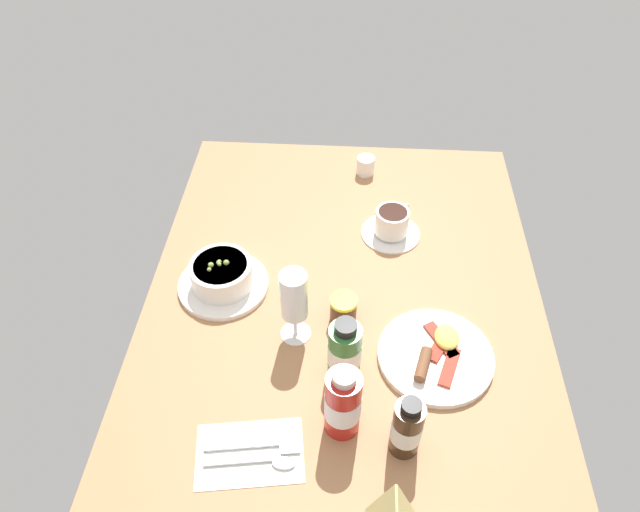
# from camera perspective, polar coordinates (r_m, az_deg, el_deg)

# --- Properties ---
(ground_plane) EXTENTS (1.10, 0.84, 0.03)m
(ground_plane) POSITION_cam_1_polar(r_m,az_deg,el_deg) (1.25, 2.31, -4.33)
(ground_plane) COLOR #A8754C
(porridge_bowl) EXTENTS (0.19, 0.19, 0.08)m
(porridge_bowl) POSITION_cam_1_polar(r_m,az_deg,el_deg) (1.25, -9.66, -1.95)
(porridge_bowl) COLOR white
(porridge_bowl) RESTS_ON ground_plane
(cutlery_setting) EXTENTS (0.14, 0.20, 0.01)m
(cutlery_setting) POSITION_cam_1_polar(r_m,az_deg,el_deg) (1.05, -6.73, -18.72)
(cutlery_setting) COLOR white
(cutlery_setting) RESTS_ON ground_plane
(coffee_cup) EXTENTS (0.14, 0.14, 0.07)m
(coffee_cup) POSITION_cam_1_polar(r_m,az_deg,el_deg) (1.36, 7.04, 3.14)
(coffee_cup) COLOR white
(coffee_cup) RESTS_ON ground_plane
(creamer_jug) EXTENTS (0.05, 0.06, 0.05)m
(creamer_jug) POSITION_cam_1_polar(r_m,az_deg,el_deg) (1.54, 4.50, 8.89)
(creamer_jug) COLOR white
(creamer_jug) RESTS_ON ground_plane
(wine_glass) EXTENTS (0.06, 0.06, 0.17)m
(wine_glass) POSITION_cam_1_polar(r_m,az_deg,el_deg) (1.09, -2.62, -4.20)
(wine_glass) COLOR white
(wine_glass) RESTS_ON ground_plane
(jam_jar) EXTENTS (0.06, 0.06, 0.06)m
(jam_jar) POSITION_cam_1_polar(r_m,az_deg,el_deg) (1.18, 2.11, -5.23)
(jam_jar) COLOR #4C2619
(jam_jar) RESTS_ON ground_plane
(sauce_bottle_red) EXTENTS (0.06, 0.06, 0.16)m
(sauce_bottle_red) POSITION_cam_1_polar(r_m,az_deg,el_deg) (1.00, 2.21, -14.27)
(sauce_bottle_red) COLOR #B21E19
(sauce_bottle_red) RESTS_ON ground_plane
(sauce_bottle_brown) EXTENTS (0.05, 0.05, 0.14)m
(sauce_bottle_brown) POSITION_cam_1_polar(r_m,az_deg,el_deg) (1.00, 8.49, -16.39)
(sauce_bottle_brown) COLOR #382314
(sauce_bottle_brown) RESTS_ON ground_plane
(sauce_bottle_green) EXTENTS (0.06, 0.06, 0.14)m
(sauce_bottle_green) POSITION_cam_1_polar(r_m,az_deg,el_deg) (1.07, 2.39, -9.29)
(sauce_bottle_green) COLOR #337233
(sauce_bottle_green) RESTS_ON ground_plane
(breakfast_plate) EXTENTS (0.22, 0.22, 0.04)m
(breakfast_plate) POSITION_cam_1_polar(r_m,az_deg,el_deg) (1.16, 11.32, -9.49)
(breakfast_plate) COLOR white
(breakfast_plate) RESTS_ON ground_plane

